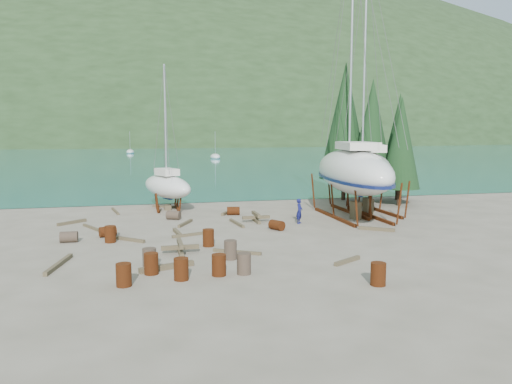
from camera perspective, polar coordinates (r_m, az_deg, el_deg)
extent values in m
plane|color=#645D4F|center=(26.59, -0.11, -5.68)|extent=(600.00, 600.00, 0.00)
plane|color=#175F73|center=(340.36, -12.33, 5.83)|extent=(700.00, 700.00, 0.00)
ellipsoid|color=#1E3018|center=(345.36, -12.34, 5.85)|extent=(800.00, 360.00, 110.00)
cube|color=beige|center=(215.76, -17.09, 5.65)|extent=(6.00, 5.00, 4.00)
cube|color=#A54C2D|center=(215.73, -17.12, 6.40)|extent=(6.60, 5.60, 1.60)
cube|color=beige|center=(218.27, -3.81, 5.95)|extent=(6.00, 5.00, 4.00)
cube|color=#A54C2D|center=(218.24, -3.82, 6.69)|extent=(6.60, 5.60, 1.60)
cylinder|color=black|center=(41.86, 12.93, -0.10)|extent=(0.36, 0.36, 1.60)
cone|color=black|center=(41.56, 13.12, 6.76)|extent=(3.60, 3.60, 8.40)
cylinder|color=black|center=(40.82, 16.05, -0.54)|extent=(0.36, 0.36, 1.36)
cone|color=black|center=(40.50, 16.25, 5.43)|extent=(3.06, 3.06, 7.14)
cylinder|color=black|center=(43.03, 9.97, 0.33)|extent=(0.36, 0.36, 1.84)
cone|color=black|center=(42.75, 10.13, 8.00)|extent=(4.14, 4.14, 9.66)
cylinder|color=black|center=(44.14, 15.85, 0.07)|extent=(0.36, 0.36, 1.44)
cone|color=black|center=(43.85, 16.05, 5.92)|extent=(3.24, 3.24, 7.56)
ellipsoid|color=silver|center=(106.60, -4.68, 4.02)|extent=(2.00, 5.00, 1.40)
cylinder|color=silver|center=(106.49, -4.69, 5.56)|extent=(0.08, 0.08, 5.00)
ellipsoid|color=silver|center=(135.39, -14.18, 4.46)|extent=(2.00, 5.00, 1.40)
cylinder|color=silver|center=(135.30, -14.22, 5.66)|extent=(0.08, 0.08, 5.00)
ellipsoid|color=silver|center=(34.09, 10.98, 2.35)|extent=(5.43, 12.99, 2.94)
cube|color=#0E1747|center=(33.62, 11.38, 0.53)|extent=(0.57, 2.28, 1.00)
cube|color=silver|center=(33.43, 11.49, 5.20)|extent=(2.54, 4.03, 0.50)
cylinder|color=silver|center=(35.16, 10.90, 17.42)|extent=(0.14, 0.14, 15.11)
cube|color=#5F2B10|center=(33.96, 8.88, -2.81)|extent=(0.18, 6.93, 0.20)
cube|color=#5F2B10|center=(35.01, 12.79, -2.61)|extent=(0.18, 6.93, 0.20)
cube|color=brown|center=(33.82, 11.32, -2.06)|extent=(0.50, 0.80, 1.18)
ellipsoid|color=silver|center=(36.43, 12.40, 2.37)|extent=(7.29, 12.26, 2.79)
cube|color=#0E1747|center=(35.98, 12.76, 0.80)|extent=(0.97, 2.08, 1.00)
cube|color=silver|center=(35.81, 12.88, 4.92)|extent=(2.99, 3.97, 0.50)
cylinder|color=silver|center=(37.30, 12.35, 15.69)|extent=(0.14, 0.14, 14.16)
cube|color=#5F2B10|center=(36.27, 10.57, -2.22)|extent=(0.18, 6.49, 0.20)
cube|color=#5F2B10|center=(37.30, 13.95, -2.06)|extent=(0.18, 6.49, 0.20)
cube|color=brown|center=(36.17, 12.70, -1.57)|extent=(0.50, 0.80, 1.11)
ellipsoid|color=silver|center=(37.85, -10.14, 0.64)|extent=(4.39, 7.00, 1.72)
cube|color=#0E1747|center=(37.57, -10.10, -0.03)|extent=(0.67, 1.21, 1.00)
cube|color=silver|center=(37.42, -10.15, 2.28)|extent=(1.81, 2.29, 0.50)
cylinder|color=silver|center=(37.97, -10.33, 8.18)|extent=(0.14, 0.14, 8.03)
cube|color=#5F2B10|center=(38.03, -11.19, -1.81)|extent=(0.18, 3.68, 0.20)
cube|color=#5F2B10|center=(38.11, -8.98, -1.75)|extent=(0.18, 3.68, 0.20)
cube|color=brown|center=(37.72, -10.06, -1.74)|extent=(0.50, 0.80, 0.36)
imported|color=#11144E|center=(31.65, 4.98, -2.20)|extent=(0.64, 0.69, 1.59)
cylinder|color=#5F2B10|center=(19.68, -14.88, -9.14)|extent=(0.58, 0.58, 0.88)
cylinder|color=#5F2B10|center=(28.89, -16.58, -4.36)|extent=(1.01, 0.81, 0.58)
cylinder|color=#5F2B10|center=(20.02, -8.55, -8.70)|extent=(0.58, 0.58, 0.88)
cylinder|color=#5F2B10|center=(34.86, -2.60, -2.17)|extent=(0.97, 0.73, 0.58)
cylinder|color=#2D2823|center=(22.92, -2.94, -6.62)|extent=(0.58, 0.58, 0.88)
cylinder|color=#5F2B10|center=(29.61, 2.39, -3.80)|extent=(0.93, 1.05, 0.58)
cylinder|color=#5F2B10|center=(19.70, 13.80, -9.09)|extent=(0.58, 0.58, 0.88)
cylinder|color=#5F2B10|center=(27.39, -16.32, -4.65)|extent=(0.58, 0.58, 0.88)
cylinder|color=#2D2823|center=(33.48, -9.41, -2.63)|extent=(1.05, 0.91, 0.58)
cylinder|color=#5F2B10|center=(20.44, -4.27, -8.32)|extent=(0.58, 0.58, 0.88)
cylinder|color=#5F2B10|center=(21.01, -11.88, -8.02)|extent=(0.58, 0.58, 0.88)
cylinder|color=#5F2B10|center=(25.53, -5.46, -5.23)|extent=(0.58, 0.58, 0.88)
cylinder|color=#2D2823|center=(28.12, -20.60, -4.83)|extent=(0.89, 0.60, 0.58)
cylinder|color=#2D2823|center=(21.87, -12.09, -7.43)|extent=(0.58, 0.58, 0.88)
cylinder|color=#2D2823|center=(20.60, -1.39, -8.18)|extent=(0.58, 0.58, 0.88)
cube|color=brown|center=(37.49, -15.78, -2.12)|extent=(0.69, 2.82, 0.14)
cube|color=brown|center=(30.25, 13.62, -4.14)|extent=(1.82, 1.38, 0.19)
cube|color=brown|center=(33.66, -20.29, -3.27)|extent=(1.65, 1.51, 0.19)
cube|color=brown|center=(24.07, -2.20, -6.85)|extent=(2.16, 1.41, 0.15)
cube|color=brown|center=(31.62, -8.08, -3.55)|extent=(1.13, 2.10, 0.17)
cube|color=brown|center=(35.51, -3.25, -2.32)|extent=(1.26, 1.94, 0.19)
cube|color=brown|center=(22.77, 10.40, -7.73)|extent=(1.61, 1.09, 0.17)
cube|color=brown|center=(28.86, -9.00, -4.56)|extent=(0.39, 1.82, 0.19)
cube|color=brown|center=(38.83, -10.23, -1.65)|extent=(2.05, 1.21, 0.15)
cube|color=brown|center=(31.37, -2.22, -3.58)|extent=(0.49, 2.62, 0.16)
cube|color=brown|center=(28.18, -7.50, -4.85)|extent=(2.13, 0.92, 0.15)
cube|color=brown|center=(27.58, -14.37, -5.26)|extent=(1.75, 1.63, 0.17)
cube|color=brown|center=(23.42, -21.61, -7.69)|extent=(0.79, 3.10, 0.18)
cube|color=brown|center=(31.48, -18.21, -3.91)|extent=(1.30, 2.35, 0.15)
cube|color=brown|center=(21.67, -10.15, -8.41)|extent=(2.37, 1.04, 0.23)
cube|color=brown|center=(24.29, -8.66, -6.73)|extent=(0.20, 1.80, 0.20)
cube|color=brown|center=(24.25, -8.66, -6.27)|extent=(1.80, 0.20, 0.20)
cube|color=brown|center=(24.20, -8.67, -5.81)|extent=(0.20, 1.80, 0.20)
cube|color=brown|center=(32.20, 0.01, -3.26)|extent=(0.20, 1.80, 0.20)
cube|color=brown|center=(32.16, 0.01, -2.91)|extent=(1.80, 0.20, 0.20)
cube|color=brown|center=(32.13, 0.01, -2.56)|extent=(0.20, 1.80, 0.20)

